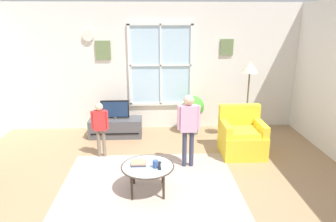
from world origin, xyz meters
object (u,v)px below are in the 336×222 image
Objects in this scene: armchair at (242,137)px; tv_stand at (116,128)px; person_pink_shirt at (188,123)px; person_red_shirt at (100,124)px; remote_near_books at (159,167)px; remote_near_cup at (158,164)px; cup at (155,164)px; book_stack at (139,163)px; potted_plant_by_window at (193,109)px; television at (115,109)px; coffee_table at (148,167)px; floor_lamp at (249,75)px.

tv_stand is at bearing 157.90° from armchair.
person_pink_shirt is 1.24× the size of person_red_shirt.
remote_near_books is 0.09m from remote_near_cup.
cup is at bearing -113.79° from remote_near_cup.
book_stack is 0.25× the size of potted_plant_by_window.
coffee_table is (0.71, -2.21, -0.22)m from television.
television is 2.00m from person_pink_shirt.
floor_lamp reaches higher than book_stack.
remote_near_cup is at bearing -134.80° from floor_lamp.
coffee_table is at bearing -55.14° from person_red_shirt.
coffee_table is 0.15m from book_stack.
floor_lamp is (1.80, 1.82, 0.95)m from remote_near_cup.
remote_near_cup is 2.41m from potted_plant_by_window.
cup reaches higher than coffee_table.
person_red_shirt reaches higher than remote_near_books.
armchair is 2.06m from cup.
potted_plant_by_window is (1.65, 0.08, 0.36)m from tv_stand.
person_pink_shirt is at bearing 55.20° from remote_near_cup.
person_pink_shirt is (0.50, 0.83, 0.37)m from remote_near_books.
tv_stand is 2.45m from remote_near_books.
tv_stand is at bearing 90.00° from television.
person_red_shirt is at bearing -179.67° from armchair.
tv_stand is 1.31× the size of potted_plant_by_window.
coffee_table is 5.46× the size of remote_near_books.
television is 0.76× the size of coffee_table.
floor_lamp is (1.29, 1.08, 0.58)m from person_pink_shirt.
remote_near_books is 1.04m from person_pink_shirt.
person_red_shirt is 1.20× the size of potted_plant_by_window.
potted_plant_by_window reaches higher than book_stack.
tv_stand is at bearing -177.13° from potted_plant_by_window.
armchair reaches higher than television.
remote_near_books is (-1.54, -1.30, 0.09)m from armchair.
armchair is 1.97m from remote_near_cup.
cup is at bearing -23.69° from book_stack.
tv_stand is at bearing 172.07° from floor_lamp.
person_red_shirt is (-2.56, -0.01, 0.30)m from armchair.
coffee_table is at bearing -144.00° from armchair.
person_red_shirt is at bearing 128.38° from remote_near_books.
book_stack is at bearing 156.31° from cup.
tv_stand is 1.25× the size of armchair.
book_stack is 2.49m from potted_plant_by_window.
person_pink_shirt reaches higher than book_stack.
book_stack reaches higher than coffee_table.
remote_near_books is at bearing -7.57° from cup.
tv_stand is 0.40m from television.
person_red_shirt reaches higher than coffee_table.
person_red_shirt is at bearing 129.97° from remote_near_cup.
remote_near_cup is (-0.02, 0.09, 0.00)m from remote_near_books.
book_stack is (0.58, -2.16, -0.17)m from television.
cup is at bearing -109.38° from potted_plant_by_window.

